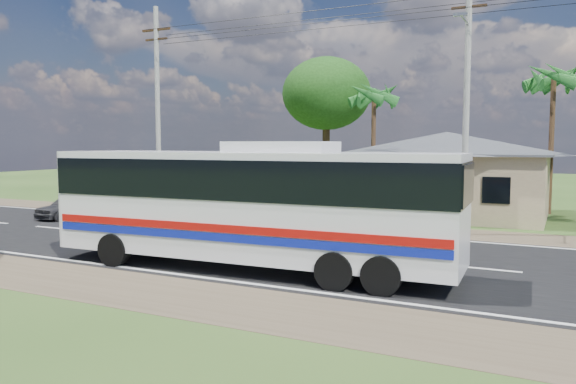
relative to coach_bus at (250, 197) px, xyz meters
The scene contains 10 objects.
ground 4.24m from the coach_bus, 63.77° to the left, with size 120.00×120.00×0.00m, color #284518.
road 4.23m from the coach_bus, 63.77° to the left, with size 120.00×16.00×0.03m.
house 16.46m from the coach_bus, 80.91° to the left, with size 12.40×10.00×5.00m.
utility_poles 11.21m from the coach_bus, 66.32° to the left, with size 32.80×2.22×11.00m.
palm_mid 20.83m from the coach_bus, 67.93° to the left, with size 2.80×2.80×8.20m.
palm_far 19.91m from the coach_bus, 97.11° to the left, with size 2.80×2.80×7.70m.
tree_behind_house 22.73m from the coach_bus, 106.76° to the left, with size 6.00×6.00×9.61m.
coach_bus is the anchor object (origin of this frame).
motorcycle 10.35m from the coach_bus, 66.39° to the left, with size 0.59×1.70×0.89m, color black.
small_car 15.43m from the coach_bus, 156.89° to the left, with size 1.41×3.51×1.20m, color #2A292C.
Camera 1 is at (6.80, -17.56, 3.81)m, focal length 35.00 mm.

